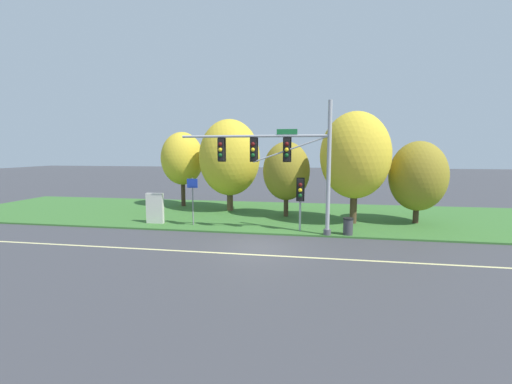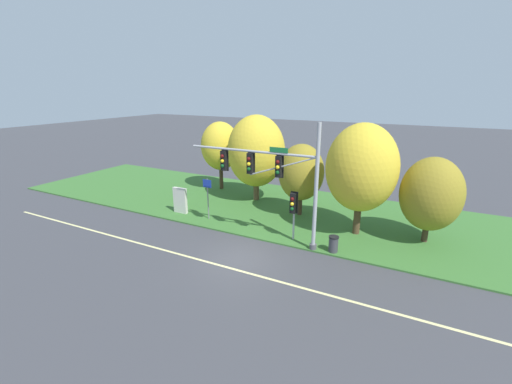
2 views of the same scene
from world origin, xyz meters
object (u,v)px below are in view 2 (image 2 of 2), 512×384
route_sign_post (208,193)px  tree_tall_centre (431,194)px  tree_mid_verge (362,168)px  trash_bin (333,244)px  pedestrian_signal_near_kerb (293,206)px  tree_left_of_mast (256,151)px  info_kiosk (180,200)px  tree_nearest_road (220,146)px  tree_behind_signpost (301,172)px  traffic_signal_mast (273,173)px

route_sign_post → tree_tall_centre: (13.62, 2.93, 1.09)m
tree_mid_verge → route_sign_post: bearing=-167.1°
trash_bin → route_sign_post: bearing=174.0°
tree_tall_centre → route_sign_post: bearing=-167.9°
pedestrian_signal_near_kerb → tree_left_of_mast: tree_left_of_mast is taller
tree_mid_verge → tree_tall_centre: tree_mid_verge is taller
info_kiosk → tree_nearest_road: bearing=97.0°
tree_nearest_road → tree_left_of_mast: size_ratio=0.88×
pedestrian_signal_near_kerb → tree_tall_centre: (7.09, 3.50, 0.77)m
route_sign_post → tree_behind_signpost: bearing=34.9°
route_sign_post → tree_left_of_mast: 5.89m
tree_nearest_road → pedestrian_signal_near_kerb: bearing=-36.7°
pedestrian_signal_near_kerb → info_kiosk: (-9.04, 0.62, -1.24)m
traffic_signal_mast → tree_nearest_road: 11.88m
tree_left_of_mast → tree_tall_centre: size_ratio=1.34×
tree_nearest_road → info_kiosk: size_ratio=3.17×
traffic_signal_mast → info_kiosk: (-8.00, 1.21, -3.25)m
tree_left_of_mast → trash_bin: 10.94m
tree_nearest_road → info_kiosk: (0.83, -6.74, -2.94)m
tree_behind_signpost → pedestrian_signal_near_kerb: bearing=-75.1°
pedestrian_signal_near_kerb → tree_behind_signpost: 4.57m
tree_behind_signpost → trash_bin: (3.76, -4.71, -2.66)m
tree_left_of_mast → pedestrian_signal_near_kerb: bearing=-47.1°
tree_tall_centre → traffic_signal_mast: bearing=-153.4°
tree_nearest_road → trash_bin: bearing=-31.8°
route_sign_post → pedestrian_signal_near_kerb: bearing=-5.0°
route_sign_post → tree_tall_centre: bearing=12.1°
tree_behind_signpost → tree_mid_verge: size_ratio=0.74×
pedestrian_signal_near_kerb → tree_mid_verge: 4.72m
info_kiosk → tree_left_of_mast: bearing=57.0°
info_kiosk → traffic_signal_mast: bearing=-8.6°
route_sign_post → trash_bin: bearing=-6.0°
traffic_signal_mast → tree_tall_centre: 9.19m
route_sign_post → trash_bin: size_ratio=3.11×
tree_left_of_mast → trash_bin: bearing=-37.9°
traffic_signal_mast → trash_bin: bearing=3.2°
tree_tall_centre → info_kiosk: tree_tall_centre is taller
tree_behind_signpost → traffic_signal_mast: bearing=-88.8°
tree_mid_verge → info_kiosk: (-12.24, -2.18, -3.29)m
tree_behind_signpost → trash_bin: tree_behind_signpost is taller
tree_behind_signpost → tree_mid_verge: bearing=-19.3°
route_sign_post → tree_mid_verge: 10.26m
traffic_signal_mast → tree_tall_centre: traffic_signal_mast is taller
traffic_signal_mast → tree_behind_signpost: 5.02m
pedestrian_signal_near_kerb → tree_tall_centre: size_ratio=0.59×
route_sign_post → tree_mid_verge: (9.73, 2.23, 2.36)m
route_sign_post → traffic_signal_mast: bearing=-11.9°
route_sign_post → tree_tall_centre: tree_tall_centre is taller
tree_nearest_road → tree_behind_signpost: bearing=-19.2°
tree_nearest_road → info_kiosk: tree_nearest_road is taller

